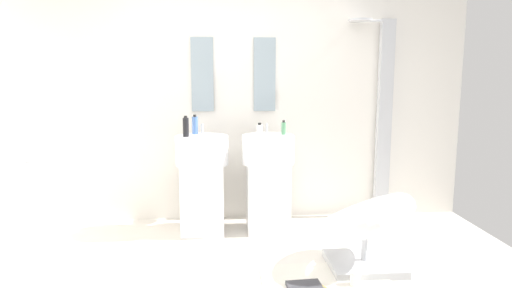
% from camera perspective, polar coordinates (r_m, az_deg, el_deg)
% --- Properties ---
extents(rear_partition, '(4.80, 0.10, 2.60)m').
position_cam_1_polar(rear_partition, '(4.67, -2.85, 6.32)').
color(rear_partition, silver).
rests_on(rear_partition, ground_plane).
extents(pedestal_sink_left, '(0.50, 0.50, 1.03)m').
position_cam_1_polar(pedestal_sink_left, '(4.32, -6.78, -4.53)').
color(pedestal_sink_left, white).
rests_on(pedestal_sink_left, ground_plane).
extents(pedestal_sink_right, '(0.50, 0.50, 1.03)m').
position_cam_1_polar(pedestal_sink_right, '(4.34, 1.53, -4.42)').
color(pedestal_sink_right, white).
rests_on(pedestal_sink_right, ground_plane).
extents(vanity_mirror_left, '(0.22, 0.03, 0.73)m').
position_cam_1_polar(vanity_mirror_left, '(4.60, -6.79, 8.69)').
color(vanity_mirror_left, '#8C9EA8').
extents(vanity_mirror_right, '(0.22, 0.03, 0.73)m').
position_cam_1_polar(vanity_mirror_right, '(4.62, 1.08, 8.75)').
color(vanity_mirror_right, '#8C9EA8').
extents(shower_column, '(0.49, 0.24, 2.05)m').
position_cam_1_polar(shower_column, '(4.86, 15.72, 3.49)').
color(shower_column, '#B7BABF').
rests_on(shower_column, ground_plane).
extents(lounge_chair, '(1.09, 1.09, 0.65)m').
position_cam_1_polar(lounge_chair, '(3.66, 13.64, -9.85)').
color(lounge_chair, '#B7BABF').
rests_on(lounge_chair, ground_plane).
extents(towel_rack, '(0.37, 0.22, 0.95)m').
position_cam_1_polar(towel_rack, '(3.64, -28.29, -6.22)').
color(towel_rack, '#B7BABF').
rests_on(towel_rack, ground_plane).
extents(magazine_charcoal, '(0.26, 0.24, 0.03)m').
position_cam_1_polar(magazine_charcoal, '(3.33, 6.26, -17.67)').
color(magazine_charcoal, '#38383D').
rests_on(magazine_charcoal, area_rug).
extents(coffee_mug, '(0.08, 0.08, 0.10)m').
position_cam_1_polar(coffee_mug, '(3.45, 12.43, -16.21)').
color(coffee_mug, white).
rests_on(coffee_mug, area_rug).
extents(soap_bottle_clear, '(0.04, 0.04, 0.12)m').
position_cam_1_polar(soap_bottle_clear, '(4.23, -8.87, 1.68)').
color(soap_bottle_clear, silver).
rests_on(soap_bottle_clear, pedestal_sink_left).
extents(soap_bottle_green, '(0.04, 0.04, 0.14)m').
position_cam_1_polar(soap_bottle_green, '(4.32, 3.51, 2.02)').
color(soap_bottle_green, '#59996B').
rests_on(soap_bottle_green, pedestal_sink_right).
extents(soap_bottle_blue, '(0.06, 0.06, 0.19)m').
position_cam_1_polar(soap_bottle_blue, '(4.38, -7.72, 2.38)').
color(soap_bottle_blue, '#4C72B7').
rests_on(soap_bottle_blue, pedestal_sink_left).
extents(soap_bottle_white, '(0.05, 0.05, 0.13)m').
position_cam_1_polar(soap_bottle_white, '(4.14, 0.47, 1.70)').
color(soap_bottle_white, white).
rests_on(soap_bottle_white, pedestal_sink_right).
extents(soap_bottle_black, '(0.06, 0.06, 0.19)m').
position_cam_1_polar(soap_bottle_black, '(4.22, -8.85, 2.14)').
color(soap_bottle_black, black).
rests_on(soap_bottle_black, pedestal_sink_left).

